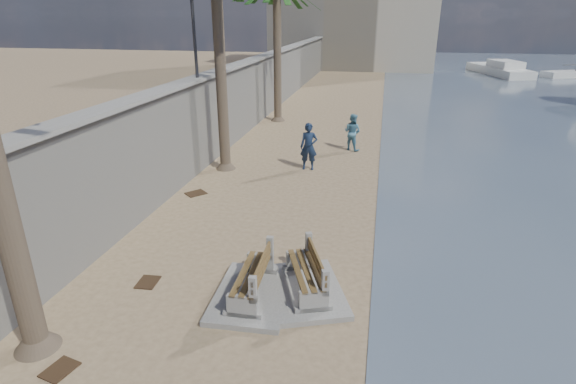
{
  "coord_description": "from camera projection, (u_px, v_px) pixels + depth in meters",
  "views": [
    {
      "loc": [
        1.91,
        -4.54,
        5.89
      ],
      "look_at": [
        -0.5,
        7.0,
        1.2
      ],
      "focal_mm": 28.0,
      "sensor_mm": 36.0,
      "label": 1
    }
  ],
  "objects": [
    {
      "name": "seawall",
      "position": [
        253.0,
        93.0,
        25.2
      ],
      "size": [
        0.45,
        70.0,
        3.5
      ],
      "primitive_type": "cube",
      "color": "gray",
      "rests_on": "ground_plane"
    },
    {
      "name": "wall_cap",
      "position": [
        252.0,
        60.0,
        24.53
      ],
      "size": [
        0.8,
        70.0,
        0.12
      ],
      "primitive_type": "cube",
      "color": "gray",
      "rests_on": "seawall"
    },
    {
      "name": "end_building",
      "position": [
        355.0,
        3.0,
        51.75
      ],
      "size": [
        18.0,
        12.0,
        14.0
      ],
      "primitive_type": "cube",
      "color": "#B7AA93",
      "rests_on": "ground_plane"
    },
    {
      "name": "bench_near",
      "position": [
        306.0,
        277.0,
        10.03
      ],
      "size": [
        2.32,
        2.74,
        0.97
      ],
      "color": "gray",
      "rests_on": "ground_plane"
    },
    {
      "name": "bench_far",
      "position": [
        252.0,
        281.0,
        9.86
      ],
      "size": [
        1.71,
        2.43,
        0.99
      ],
      "color": "gray",
      "rests_on": "ground_plane"
    },
    {
      "name": "person_a",
      "position": [
        309.0,
        143.0,
        17.89
      ],
      "size": [
        0.82,
        0.59,
        2.17
      ],
      "primitive_type": "imported",
      "rotation": [
        0.0,
        0.0,
        0.08
      ],
      "color": "#142139",
      "rests_on": "ground_plane"
    },
    {
      "name": "person_b",
      "position": [
        352.0,
        130.0,
        20.53
      ],
      "size": [
        1.12,
        1.02,
        1.87
      ],
      "primitive_type": "imported",
      "rotation": [
        0.0,
        0.0,
        2.69
      ],
      "color": "teal",
      "rests_on": "ground_plane"
    },
    {
      "name": "yacht_far",
      "position": [
        498.0,
        71.0,
        46.64
      ],
      "size": [
        5.08,
        10.06,
        1.5
      ],
      "primitive_type": null,
      "rotation": [
        0.0,
        0.0,
        1.83
      ],
      "color": "silver",
      "rests_on": "bay_water"
    },
    {
      "name": "sailboat_west",
      "position": [
        575.0,
        74.0,
        44.76
      ],
      "size": [
        6.99,
        4.61,
        9.75
      ],
      "color": "silver",
      "rests_on": "bay_water"
    },
    {
      "name": "debris_b",
      "position": [
        60.0,
        370.0,
        7.96
      ],
      "size": [
        0.57,
        0.65,
        0.03
      ],
      "primitive_type": "cube",
      "rotation": [
        0.0,
        0.0,
        1.35
      ],
      "color": "#382616",
      "rests_on": "ground_plane"
    },
    {
      "name": "debris_c",
      "position": [
        196.0,
        193.0,
        15.78
      ],
      "size": [
        0.82,
        0.83,
        0.03
      ],
      "primitive_type": "cube",
      "rotation": [
        0.0,
        0.0,
        0.85
      ],
      "color": "#382616",
      "rests_on": "ground_plane"
    },
    {
      "name": "debris_d",
      "position": [
        148.0,
        282.0,
        10.56
      ],
      "size": [
        0.49,
        0.6,
        0.03
      ],
      "primitive_type": "cube",
      "rotation": [
        0.0,
        0.0,
        1.64
      ],
      "color": "#382616",
      "rests_on": "ground_plane"
    }
  ]
}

